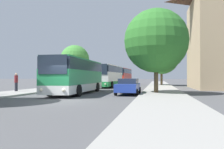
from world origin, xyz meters
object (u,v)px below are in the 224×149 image
Objects in this scene: tree_right_near at (156,41)px; tree_right_mid at (161,57)px; parked_car_right_near at (128,86)px; bus_front at (77,75)px; bus_rear at (123,76)px; bus_middle at (108,76)px; pedestrian_waiting_near at (16,82)px; tree_left_far at (75,60)px.

tree_right_mid is (0.94, 20.03, 0.30)m from tree_right_near.
bus_front is at bearing -1.15° from parked_car_right_near.
bus_rear is 1.37× the size of tree_right_near.
bus_middle reaches higher than bus_front.
tree_right_near reaches higher than bus_middle.
bus_rear reaches higher than bus_front.
tree_right_mid is (8.42, -7.65, 3.51)m from bus_rear.
bus_rear is (0.01, 15.02, 0.04)m from bus_middle.
bus_middle is at bearing 120.59° from tree_right_near.
parked_car_right_near is at bearing -2.88° from bus_front.
pedestrian_waiting_near is (-11.78, 0.09, 0.33)m from parked_car_right_near.
bus_front is 2.35× the size of parked_car_right_near.
bus_middle reaches higher than pedestrian_waiting_near.
tree_right_near reaches higher than bus_rear.
pedestrian_waiting_near reaches higher than parked_car_right_near.
tree_right_mid is at bearing 179.17° from pedestrian_waiting_near.
tree_right_near is 0.94× the size of tree_right_mid.
bus_rear is 1.52× the size of tree_left_far.
tree_right_mid is at bearing 66.36° from bus_front.
bus_front is 1.52× the size of tree_left_far.
bus_middle is 0.99× the size of bus_rear.
tree_right_mid reaches higher than tree_left_far.
bus_rear is at bearing -158.27° from pedestrian_waiting_near.
tree_right_near is at bearing 5.66° from bus_front.
parked_car_right_near is at bearing 124.67° from pedestrian_waiting_near.
parked_car_right_near is (4.95, -28.76, -1.09)m from bus_rear.
tree_right_mid is at bearing 15.37° from tree_left_far.
bus_middle is 2.33× the size of parked_car_right_near.
bus_rear is at bearing 91.27° from bus_middle.
pedestrian_waiting_near is at bearing -101.76° from bus_rear.
bus_rear is at bearing 88.28° from bus_front.
bus_rear is 11.90m from tree_right_mid.
pedestrian_waiting_near is 0.24× the size of tree_right_near.
tree_left_far is 0.85× the size of tree_right_mid.
tree_left_far is at bearing -118.58° from bus_rear.
tree_left_far reaches higher than bus_middle.
tree_right_mid reaches higher than tree_right_near.
bus_rear reaches higher than pedestrian_waiting_near.
bus_middle is 11.75m from tree_right_mid.
parked_car_right_near is at bearing -78.59° from bus_rear.
tree_left_far is at bearing 132.27° from tree_right_near.
pedestrian_waiting_near is (-6.82, -13.65, -0.71)m from bus_middle.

